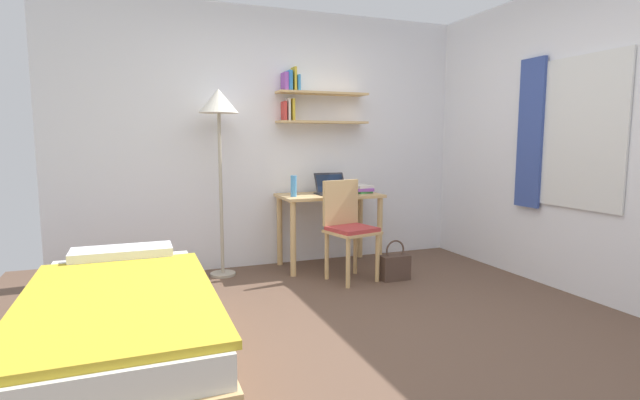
{
  "coord_description": "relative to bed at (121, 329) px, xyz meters",
  "views": [
    {
      "loc": [
        -1.4,
        -2.78,
        1.29
      ],
      "look_at": [
        -0.13,
        0.51,
        0.85
      ],
      "focal_mm": 26.93,
      "sensor_mm": 36.0,
      "label": 1
    }
  ],
  "objects": [
    {
      "name": "ground_plane",
      "position": [
        1.51,
        -0.03,
        -0.24
      ],
      "size": [
        5.28,
        5.28,
        0.0
      ],
      "primitive_type": "plane",
      "color": "brown"
    },
    {
      "name": "wall_back",
      "position": [
        1.52,
        2.0,
        1.07
      ],
      "size": [
        4.4,
        0.27,
        2.6
      ],
      "color": "white",
      "rests_on": "ground_plane"
    },
    {
      "name": "wall_right",
      "position": [
        3.53,
        -0.01,
        1.06
      ],
      "size": [
        0.1,
        4.4,
        2.6
      ],
      "color": "white",
      "rests_on": "ground_plane"
    },
    {
      "name": "bed",
      "position": [
        0.0,
        0.0,
        0.0
      ],
      "size": [
        0.98,
        2.0,
        0.54
      ],
      "color": "tan",
      "rests_on": "ground_plane"
    },
    {
      "name": "desk",
      "position": [
        1.94,
        1.67,
        0.36
      ],
      "size": [
        1.02,
        0.55,
        0.75
      ],
      "color": "tan",
      "rests_on": "ground_plane"
    },
    {
      "name": "desk_chair",
      "position": [
        1.93,
        1.18,
        0.27
      ],
      "size": [
        0.49,
        0.48,
        0.92
      ],
      "color": "tan",
      "rests_on": "ground_plane"
    },
    {
      "name": "standing_lamp",
      "position": [
        0.86,
        1.72,
        1.3
      ],
      "size": [
        0.37,
        0.37,
        1.76
      ],
      "color": "#B2A893",
      "rests_on": "ground_plane"
    },
    {
      "name": "laptop",
      "position": [
        1.97,
        1.69,
        0.56
      ],
      "size": [
        0.32,
        0.24,
        0.21
      ],
      "color": "black",
      "rests_on": "desk"
    },
    {
      "name": "water_bottle",
      "position": [
        1.54,
        1.59,
        0.61
      ],
      "size": [
        0.06,
        0.06,
        0.21
      ],
      "primitive_type": "cylinder",
      "color": "#4C99DB",
      "rests_on": "desk"
    },
    {
      "name": "book_stack",
      "position": [
        2.3,
        1.66,
        0.55
      ],
      "size": [
        0.2,
        0.25,
        0.08
      ],
      "color": "#4CA856",
      "rests_on": "desk"
    },
    {
      "name": "handbag",
      "position": [
        2.33,
        1.0,
        -0.11
      ],
      "size": [
        0.27,
        0.13,
        0.38
      ],
      "color": "#4C382D",
      "rests_on": "ground_plane"
    }
  ]
}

